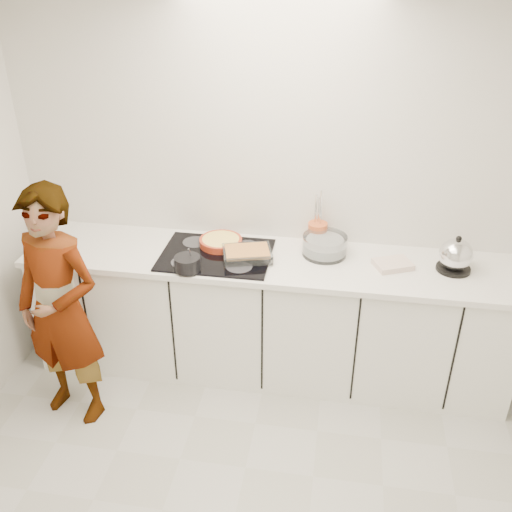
% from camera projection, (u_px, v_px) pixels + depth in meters
% --- Properties ---
extents(wall_back, '(3.60, 0.00, 2.60)m').
position_uv_depth(wall_back, '(277.00, 185.00, 3.81)').
color(wall_back, silver).
rests_on(wall_back, ground).
extents(base_cabinets, '(3.20, 0.58, 0.87)m').
position_uv_depth(base_cabinets, '(268.00, 318.00, 3.96)').
color(base_cabinets, white).
rests_on(base_cabinets, floor).
extents(countertop, '(3.24, 0.64, 0.04)m').
position_uv_depth(countertop, '(269.00, 261.00, 3.74)').
color(countertop, white).
rests_on(countertop, base_cabinets).
extents(hob, '(0.72, 0.54, 0.01)m').
position_uv_depth(hob, '(216.00, 255.00, 3.76)').
color(hob, black).
rests_on(hob, countertop).
extents(tart_dish, '(0.29, 0.29, 0.05)m').
position_uv_depth(tart_dish, '(221.00, 241.00, 3.85)').
color(tart_dish, '#A9341B').
rests_on(tart_dish, hob).
extents(saucepan, '(0.22, 0.22, 0.16)m').
position_uv_depth(saucepan, '(187.00, 263.00, 3.55)').
color(saucepan, black).
rests_on(saucepan, hob).
extents(baking_dish, '(0.36, 0.30, 0.06)m').
position_uv_depth(baking_dish, '(247.00, 253.00, 3.69)').
color(baking_dish, silver).
rests_on(baking_dish, hob).
extents(mixing_bowl, '(0.35, 0.35, 0.14)m').
position_uv_depth(mixing_bowl, '(325.00, 246.00, 3.74)').
color(mixing_bowl, silver).
rests_on(mixing_bowl, countertop).
extents(tea_towel, '(0.27, 0.24, 0.04)m').
position_uv_depth(tea_towel, '(393.00, 264.00, 3.62)').
color(tea_towel, white).
rests_on(tea_towel, countertop).
extents(kettle, '(0.26, 0.26, 0.24)m').
position_uv_depth(kettle, '(456.00, 256.00, 3.55)').
color(kettle, black).
rests_on(kettle, countertop).
extents(utensil_crock, '(0.14, 0.14, 0.16)m').
position_uv_depth(utensil_crock, '(317.00, 234.00, 3.85)').
color(utensil_crock, '#CC5728').
rests_on(utensil_crock, countertop).
extents(cook, '(0.64, 0.49, 1.58)m').
position_uv_depth(cook, '(60.00, 309.00, 3.42)').
color(cook, white).
rests_on(cook, floor).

